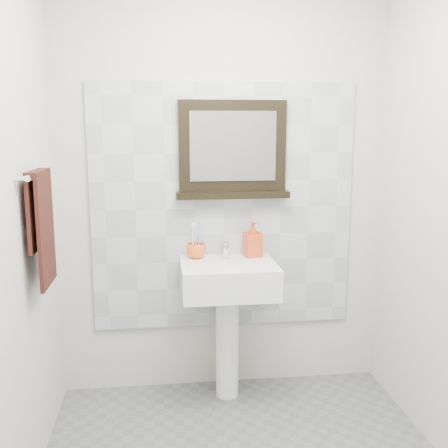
% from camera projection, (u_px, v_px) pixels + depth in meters
% --- Properties ---
extents(back_wall, '(2.00, 0.01, 2.50)m').
position_uv_depth(back_wall, '(223.00, 191.00, 3.20)').
color(back_wall, beige).
rests_on(back_wall, ground).
extents(front_wall, '(2.00, 0.01, 2.50)m').
position_uv_depth(front_wall, '(355.00, 324.00, 1.05)').
color(front_wall, beige).
rests_on(front_wall, ground).
extents(splashback, '(1.60, 0.02, 1.50)m').
position_uv_depth(splashback, '(224.00, 208.00, 3.21)').
color(splashback, '#ADB6BB').
rests_on(splashback, back_wall).
extents(pedestal_sink, '(0.55, 0.44, 0.96)m').
position_uv_depth(pedestal_sink, '(228.00, 293.00, 3.08)').
color(pedestal_sink, white).
rests_on(pedestal_sink, ground).
extents(toothbrush_cup, '(0.12, 0.12, 0.09)m').
position_uv_depth(toothbrush_cup, '(196.00, 251.00, 3.14)').
color(toothbrush_cup, orange).
rests_on(toothbrush_cup, pedestal_sink).
extents(toothbrushes, '(0.05, 0.04, 0.21)m').
position_uv_depth(toothbrushes, '(196.00, 238.00, 3.13)').
color(toothbrushes, white).
rests_on(toothbrushes, toothbrush_cup).
extents(soap_dispenser, '(0.12, 0.12, 0.22)m').
position_uv_depth(soap_dispenser, '(253.00, 239.00, 3.17)').
color(soap_dispenser, red).
rests_on(soap_dispenser, pedestal_sink).
extents(framed_mirror, '(0.68, 0.11, 0.58)m').
position_uv_depth(framed_mirror, '(232.00, 152.00, 3.12)').
color(framed_mirror, black).
rests_on(framed_mirror, back_wall).
extents(towel_bar, '(0.07, 0.40, 0.03)m').
position_uv_depth(towel_bar, '(37.00, 175.00, 2.42)').
color(towel_bar, silver).
rests_on(towel_bar, left_wall).
extents(hand_towel, '(0.06, 0.30, 0.55)m').
position_uv_depth(hand_towel, '(41.00, 219.00, 2.46)').
color(hand_towel, black).
rests_on(hand_towel, towel_bar).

